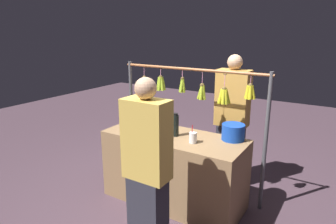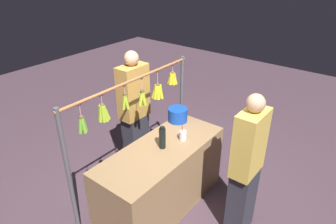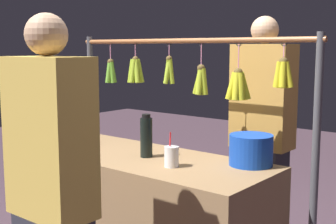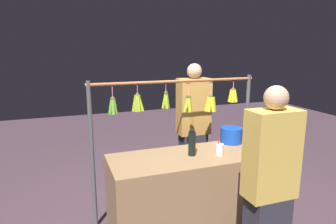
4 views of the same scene
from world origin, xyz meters
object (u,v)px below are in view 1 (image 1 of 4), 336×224
(water_bottle, at_px, (175,125))
(drink_cup, at_px, (193,138))
(vendor_person, at_px, (231,123))
(blue_bucket, at_px, (233,132))
(customer_person, at_px, (147,174))

(water_bottle, relative_size, drink_cup, 1.35)
(water_bottle, distance_m, vendor_person, 0.86)
(water_bottle, height_order, drink_cup, water_bottle)
(water_bottle, xyz_separation_m, blue_bucket, (-0.59, -0.23, -0.04))
(water_bottle, xyz_separation_m, vendor_person, (-0.37, -0.77, -0.11))
(water_bottle, relative_size, blue_bucket, 1.07)
(vendor_person, bearing_deg, drink_cup, 83.13)
(drink_cup, relative_size, vendor_person, 0.12)
(customer_person, bearing_deg, vendor_person, -94.17)
(drink_cup, height_order, customer_person, customer_person)
(water_bottle, distance_m, customer_person, 0.92)
(blue_bucket, relative_size, vendor_person, 0.14)
(drink_cup, bearing_deg, water_bottle, -17.22)
(customer_person, bearing_deg, water_bottle, -74.14)
(drink_cup, distance_m, vendor_person, 0.86)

